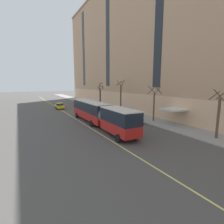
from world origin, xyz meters
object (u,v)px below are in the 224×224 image
at_px(city_bus, 98,113).
at_px(street_lamp, 100,93).
at_px(parked_car_silver_2, 133,118).
at_px(parked_car_green_3, 115,113).
at_px(parked_car_white_1, 84,103).
at_px(street_tree_near_corner, 218,114).
at_px(street_tree_far_uptown, 121,96).
at_px(street_tree_far_downtown, 101,95).
at_px(taxi_cab, 60,106).
at_px(street_tree_mid_block, 154,103).

height_order(city_bus, street_lamp, street_lamp).
relative_size(parked_car_silver_2, parked_car_green_3, 0.97).
bearing_deg(parked_car_white_1, street_lamp, -77.79).
bearing_deg(street_tree_near_corner, parked_car_white_1, 95.14).
xyz_separation_m(parked_car_green_3, street_tree_near_corner, (3.61, -18.76, 2.35)).
bearing_deg(street_tree_far_uptown, street_tree_far_downtown, 90.02).
distance_m(city_bus, taxi_cab, 22.39).
relative_size(city_bus, street_tree_far_uptown, 2.69).
xyz_separation_m(parked_car_green_3, street_tree_mid_block, (3.58, -7.49, 2.60)).
bearing_deg(street_tree_mid_block, parked_car_silver_2, 160.51).
relative_size(parked_car_white_1, parked_car_silver_2, 0.93).
relative_size(parked_car_green_3, street_lamp, 0.71).
xyz_separation_m(street_tree_mid_block, street_lamp, (-1.72, 19.18, 0.91)).
relative_size(taxi_cab, street_lamp, 0.67).
height_order(parked_car_white_1, parked_car_green_3, same).
height_order(parked_car_silver_2, street_tree_far_uptown, street_tree_far_uptown).
distance_m(parked_car_silver_2, street_tree_far_downtown, 21.86).
relative_size(parked_car_green_3, street_tree_far_downtown, 0.77).
bearing_deg(street_tree_near_corner, parked_car_silver_2, 106.21).
relative_size(city_bus, street_tree_near_corner, 3.25).
xyz_separation_m(parked_car_green_3, taxi_cab, (-7.84, 16.62, 0.00)).
bearing_deg(parked_car_silver_2, parked_car_white_1, 89.54).
distance_m(parked_car_green_3, street_tree_far_downtown, 15.82).
xyz_separation_m(parked_car_green_3, street_tree_far_downtown, (3.59, 15.20, 2.53)).
xyz_separation_m(taxi_cab, street_tree_mid_block, (11.43, -24.11, 2.60)).
xyz_separation_m(taxi_cab, street_tree_far_downtown, (11.43, -1.42, 2.53)).
height_order(taxi_cab, street_lamp, street_lamp).
height_order(street_tree_far_uptown, street_tree_far_downtown, street_tree_far_uptown).
distance_m(parked_car_white_1, parked_car_green_3, 19.53).
bearing_deg(parked_car_white_1, parked_car_green_3, -90.49).
distance_m(taxi_cab, street_tree_far_uptown, 17.35).
bearing_deg(street_lamp, street_tree_mid_block, -84.89).
bearing_deg(street_tree_near_corner, city_bus, 127.19).
relative_size(city_bus, taxi_cab, 4.40).
bearing_deg(street_lamp, taxi_cab, 153.11).
bearing_deg(parked_car_white_1, street_tree_far_uptown, -77.62).
xyz_separation_m(parked_car_silver_2, street_tree_far_downtown, (3.63, 21.40, 2.53)).
xyz_separation_m(parked_car_green_3, street_tree_far_uptown, (3.59, 3.93, 3.04)).
xyz_separation_m(street_tree_near_corner, street_lamp, (-1.75, 30.45, 1.16)).
bearing_deg(street_tree_far_downtown, parked_car_silver_2, -99.62).
relative_size(parked_car_silver_2, street_tree_far_uptown, 0.62).
xyz_separation_m(parked_car_white_1, street_tree_mid_block, (3.41, -27.02, 2.60)).
bearing_deg(parked_car_white_1, parked_car_silver_2, -90.46).
distance_m(parked_car_white_1, parked_car_silver_2, 25.74).
height_order(parked_car_green_3, taxi_cab, same).
distance_m(parked_car_silver_2, street_tree_near_corner, 13.28).
bearing_deg(street_tree_far_uptown, city_bus, -135.86).
bearing_deg(parked_car_silver_2, street_tree_mid_block, -19.49).
height_order(taxi_cab, street_tree_far_downtown, street_tree_far_downtown).
bearing_deg(street_tree_far_downtown, city_bus, -115.36).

